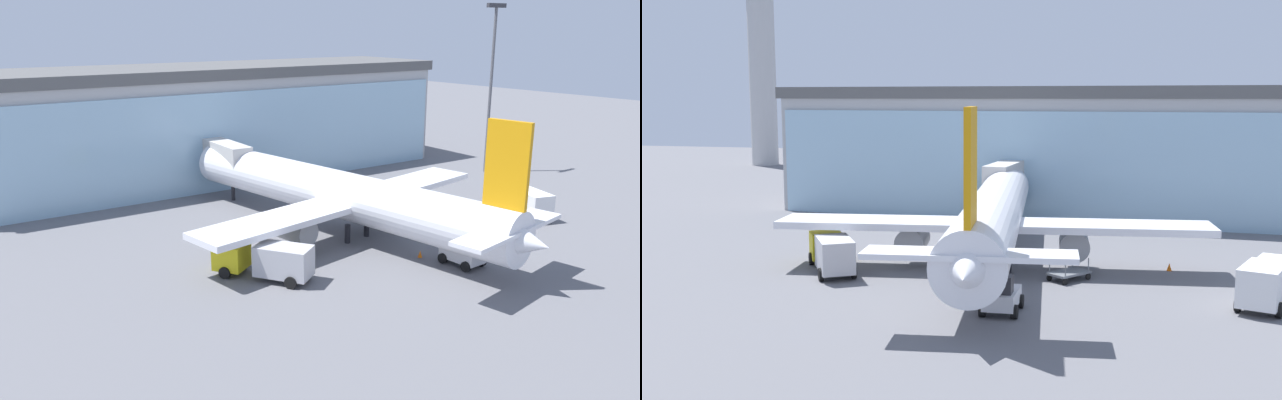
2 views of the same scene
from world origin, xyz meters
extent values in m
plane|color=slate|center=(0.00, 0.00, 0.00)|extent=(240.00, 240.00, 0.00)
cube|color=#ACACAC|center=(0.00, 35.01, 6.01)|extent=(58.10, 17.66, 12.03)
cube|color=#9AC0D8|center=(-0.39, 27.54, 5.41)|extent=(56.20, 3.25, 10.82)
cube|color=#545454|center=(0.00, 35.01, 12.63)|extent=(59.26, 18.01, 1.20)
cube|color=beige|center=(-3.73, 26.37, 4.89)|extent=(2.95, 12.48, 2.40)
cube|color=#194799|center=(-3.73, 26.37, 3.84)|extent=(2.99, 12.48, 0.30)
cylinder|color=#4C4C51|center=(-3.45, 31.00, 1.84)|extent=(0.70, 0.70, 3.69)
cylinder|color=#59595E|center=(28.26, 15.82, 9.88)|extent=(0.36, 0.36, 19.76)
cube|color=#333338|center=(28.26, 15.82, 20.01)|extent=(3.20, 0.40, 0.50)
cylinder|color=silver|center=(-1.77, 8.74, 3.64)|extent=(8.48, 35.77, 4.08)
cone|color=silver|center=(-3.98, 26.37, 3.64)|extent=(4.42, 3.49, 4.08)
cone|color=silver|center=(0.45, -8.89, 3.64)|extent=(4.14, 4.43, 3.67)
cube|color=silver|center=(-1.54, 6.97, 3.23)|extent=(30.81, 7.98, 0.50)
cube|color=silver|center=(0.33, -7.90, 4.25)|extent=(11.21, 3.75, 0.30)
cube|color=orange|center=(0.26, -7.40, 8.69)|extent=(0.76, 3.22, 6.03)
cylinder|color=gray|center=(-7.36, 6.75, 1.88)|extent=(2.48, 3.44, 2.10)
cylinder|color=gray|center=(4.15, 8.19, 1.88)|extent=(2.48, 3.44, 2.10)
cylinder|color=black|center=(-2.63, 5.83, 0.80)|extent=(0.50, 0.50, 1.60)
cylinder|color=black|center=(-0.21, 6.13, 0.80)|extent=(0.50, 0.50, 1.60)
cylinder|color=black|center=(-3.61, 23.39, 0.80)|extent=(0.40, 0.40, 1.60)
cube|color=yellow|center=(-13.76, 5.89, 1.40)|extent=(3.03, 3.03, 1.90)
cube|color=#B2B2B7|center=(-11.52, 2.33, 1.55)|extent=(3.99, 4.56, 2.20)
cylinder|color=black|center=(-14.69, 5.30, 0.45)|extent=(0.73, 0.92, 0.90)
cylinder|color=black|center=(-12.83, 6.47, 0.45)|extent=(0.73, 0.92, 0.90)
cylinder|color=black|center=(-11.92, 0.90, 0.45)|extent=(0.73, 0.92, 0.90)
cylinder|color=black|center=(-10.06, 2.07, 0.45)|extent=(0.73, 0.92, 0.90)
cube|color=silver|center=(17.01, 4.49, 1.40)|extent=(2.80, 2.80, 1.90)
cube|color=white|center=(15.63, 0.52, 1.55)|extent=(3.39, 4.50, 2.20)
cylinder|color=black|center=(15.97, 4.85, 0.45)|extent=(0.58, 0.95, 0.90)
cylinder|color=black|center=(18.05, 4.13, 0.45)|extent=(0.58, 0.95, 0.90)
cylinder|color=black|center=(14.27, -0.07, 0.45)|extent=(0.58, 0.95, 0.90)
cylinder|color=black|center=(16.35, -0.79, 0.45)|extent=(0.58, 0.95, 0.90)
cube|color=slate|center=(4.12, 5.07, 0.52)|extent=(2.96, 3.20, 0.16)
cylinder|color=black|center=(4.22, 6.39, 0.22)|extent=(0.36, 0.42, 0.44)
cylinder|color=slate|center=(4.22, 6.39, 1.05)|extent=(0.08, 0.08, 0.90)
cylinder|color=black|center=(5.37, 5.53, 0.22)|extent=(0.36, 0.42, 0.44)
cylinder|color=slate|center=(5.37, 5.53, 1.05)|extent=(0.08, 0.08, 0.90)
cylinder|color=black|center=(2.88, 4.60, 0.22)|extent=(0.36, 0.42, 0.44)
cylinder|color=slate|center=(2.88, 4.60, 1.05)|extent=(0.08, 0.08, 0.90)
cylinder|color=black|center=(4.03, 3.74, 0.22)|extent=(0.36, 0.42, 0.44)
cylinder|color=slate|center=(4.03, 3.74, 1.05)|extent=(0.08, 0.08, 0.90)
cube|color=silver|center=(1.17, -3.37, 0.85)|extent=(1.85, 3.23, 0.90)
cube|color=#26262B|center=(1.18, -4.01, 1.80)|extent=(1.41, 1.02, 1.00)
cylinder|color=black|center=(0.25, -2.27, 0.40)|extent=(0.36, 0.80, 0.80)
cylinder|color=black|center=(2.05, -2.24, 0.40)|extent=(0.36, 0.80, 0.80)
cylinder|color=black|center=(0.28, -4.51, 0.40)|extent=(0.36, 0.80, 0.80)
cylinder|color=black|center=(2.08, -4.48, 0.40)|extent=(0.36, 0.80, 0.80)
cone|color=orange|center=(-0.25, -0.32, 0.28)|extent=(0.36, 0.36, 0.55)
cone|color=orange|center=(10.74, 9.56, 0.28)|extent=(0.36, 0.36, 0.55)
camera|label=1|loc=(-34.82, -32.36, 17.82)|focal=35.00mm
camera|label=2|loc=(8.87, -44.13, 12.19)|focal=42.00mm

